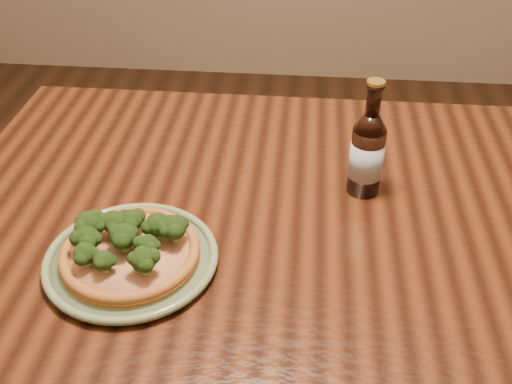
# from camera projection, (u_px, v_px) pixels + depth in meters

# --- Properties ---
(table) EXTENTS (1.60, 0.90, 0.75)m
(table) POSITION_uv_depth(u_px,v_px,m) (374.00, 257.00, 1.12)
(table) COLOR #401D0D
(table) RESTS_ON ground
(plate) EXTENTS (0.28, 0.28, 0.02)m
(plate) POSITION_uv_depth(u_px,v_px,m) (131.00, 259.00, 0.96)
(plate) COLOR #697B54
(plate) RESTS_ON table
(pizza) EXTENTS (0.22, 0.22, 0.07)m
(pizza) POSITION_uv_depth(u_px,v_px,m) (129.00, 248.00, 0.95)
(pizza) COLOR #A46025
(pizza) RESTS_ON plate
(beer_bottle) EXTENTS (0.06, 0.06, 0.23)m
(beer_bottle) POSITION_uv_depth(u_px,v_px,m) (367.00, 153.00, 1.08)
(beer_bottle) COLOR black
(beer_bottle) RESTS_ON table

